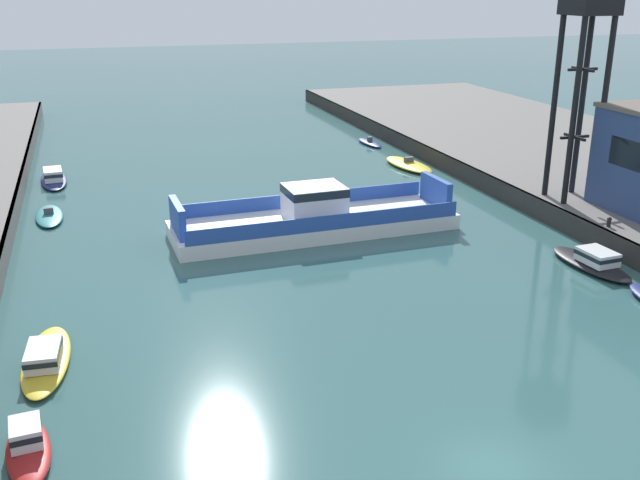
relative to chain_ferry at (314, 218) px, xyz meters
The scene contains 11 objects.
ground_plane 29.01m from the chain_ferry, 93.73° to the right, with size 400.00×400.00×0.00m, color #335B5B.
chain_ferry is the anchor object (origin of this frame).
moored_boat_near_left 31.57m from the chain_ferry, 60.94° to the left, with size 1.83×5.36×0.89m.
moored_boat_near_right 22.15m from the chain_ferry, 47.08° to the left, with size 3.59×7.96×1.06m.
moored_boat_mid_left 19.78m from the chain_ferry, 39.79° to the right, with size 2.91×7.07×1.38m.
moored_boat_mid_right 28.32m from the chain_ferry, 132.27° to the left, with size 2.82×8.06×1.38m.
moored_boat_far_left 24.10m from the chain_ferry, 140.55° to the right, with size 2.79×7.66×1.22m.
moored_boat_far_right 29.56m from the chain_ferry, 130.10° to the right, with size 2.12×4.94×1.32m.
moored_boat_upstream_a 21.45m from the chain_ferry, 153.31° to the left, with size 2.36×6.32×0.87m.
crane_tower 24.70m from the chain_ferry, ahead, with size 3.29×3.29×17.17m.
bollard_right_far 20.90m from the chain_ferry, 28.41° to the right, with size 0.32×0.32×0.71m.
Camera 1 is at (-13.53, -20.43, 17.83)m, focal length 40.75 mm.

